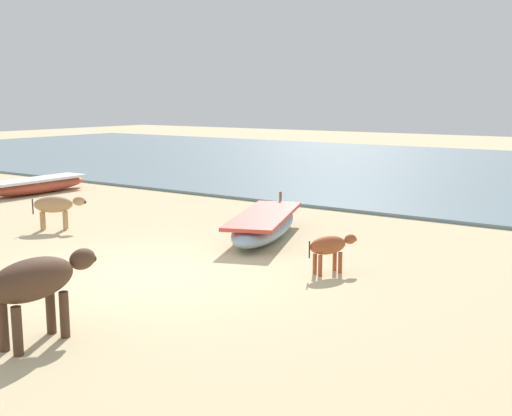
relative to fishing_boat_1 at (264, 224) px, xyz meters
name	(u,v)px	position (x,y,z in m)	size (l,w,h in m)	color
ground	(151,274)	(0.04, -3.19, -0.26)	(80.00, 80.00, 0.00)	#CCB789
sea_water	(472,171)	(0.04, 13.44, -0.22)	(60.00, 20.00, 0.08)	slate
fishing_boat_1	(264,224)	(0.00, 0.00, 0.00)	(2.18, 3.60, 0.67)	#8CA5B7
fishing_boat_4	(37,185)	(-8.60, 1.11, -0.02)	(0.99, 3.40, 0.63)	#B74733
cow_adult_dark	(37,282)	(1.03, -5.96, 0.44)	(0.46, 1.50, 0.97)	#4C3323
calf_near_tan	(55,206)	(-3.91, -1.88, 0.25)	(0.92, 0.87, 0.70)	tan
calf_far_rust	(330,246)	(2.29, -1.58, 0.17)	(0.55, 0.87, 0.59)	#9E4C28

